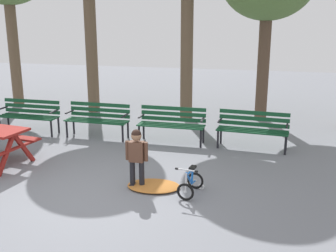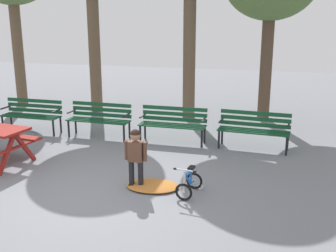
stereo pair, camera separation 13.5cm
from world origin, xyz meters
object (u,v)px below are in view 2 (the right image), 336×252
(park_bench_right, at_px, (173,122))
(kids_bicycle, at_px, (189,183))
(park_bench_far_left, at_px, (32,113))
(park_bench_left, at_px, (100,117))
(park_bench_far_right, at_px, (254,127))
(child_standing, at_px, (136,154))

(park_bench_right, distance_m, kids_bicycle, 3.05)
(park_bench_far_left, height_order, park_bench_left, same)
(park_bench_left, xyz_separation_m, park_bench_right, (1.90, 0.02, 0.00))
(park_bench_far_left, xyz_separation_m, park_bench_far_right, (5.71, 0.04, 0.00))
(park_bench_far_left, xyz_separation_m, park_bench_right, (3.80, 0.06, 0.00))
(park_bench_far_right, height_order, child_standing, child_standing)
(park_bench_right, bearing_deg, child_standing, -89.01)
(park_bench_left, distance_m, park_bench_right, 1.90)
(park_bench_far_right, xyz_separation_m, kids_bicycle, (-0.89, -2.85, -0.31))
(park_bench_far_right, bearing_deg, park_bench_far_left, -179.55)
(park_bench_right, xyz_separation_m, kids_bicycle, (1.02, -2.86, -0.31))
(kids_bicycle, bearing_deg, park_bench_far_right, 72.74)
(park_bench_far_right, distance_m, kids_bicycle, 3.00)
(park_bench_left, distance_m, child_standing, 3.40)
(park_bench_left, relative_size, kids_bicycle, 2.70)
(kids_bicycle, bearing_deg, park_bench_right, 109.65)
(park_bench_left, relative_size, park_bench_far_right, 0.99)
(park_bench_left, relative_size, child_standing, 1.50)
(park_bench_far_left, distance_m, park_bench_far_right, 5.71)
(park_bench_right, height_order, kids_bicycle, park_bench_right)
(park_bench_left, bearing_deg, child_standing, -55.04)
(park_bench_right, relative_size, child_standing, 1.50)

